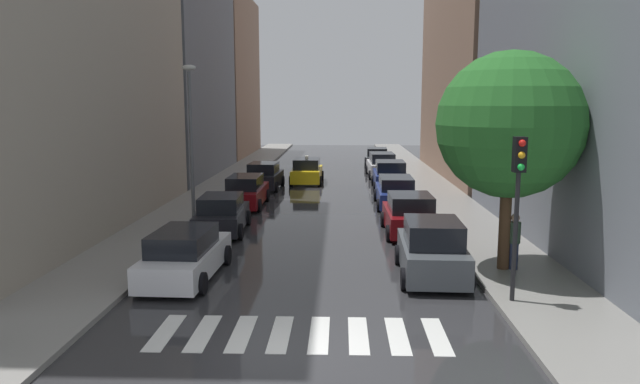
# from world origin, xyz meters

# --- Properties ---
(ground_plane) EXTENTS (28.00, 72.00, 0.04)m
(ground_plane) POSITION_xyz_m (0.00, 24.00, -0.02)
(ground_plane) COLOR #2D2D30
(sidewalk_left) EXTENTS (3.00, 72.00, 0.15)m
(sidewalk_left) POSITION_xyz_m (-6.50, 24.00, 0.07)
(sidewalk_left) COLOR gray
(sidewalk_left) RESTS_ON ground
(sidewalk_right) EXTENTS (3.00, 72.00, 0.15)m
(sidewalk_right) POSITION_xyz_m (6.50, 24.00, 0.07)
(sidewalk_right) COLOR gray
(sidewalk_right) RESTS_ON ground
(crosswalk_stripes) EXTENTS (6.75, 2.20, 0.01)m
(crosswalk_stripes) POSITION_xyz_m (0.00, 1.26, 0.01)
(crosswalk_stripes) COLOR silver
(crosswalk_stripes) RESTS_ON ground
(building_left_mid) EXTENTS (6.00, 15.66, 20.40)m
(building_left_mid) POSITION_xyz_m (-11.00, 30.19, 10.20)
(building_left_mid) COLOR slate
(building_left_mid) RESTS_ON ground
(building_left_far) EXTENTS (6.00, 14.73, 15.37)m
(building_left_far) POSITION_xyz_m (-11.00, 45.93, 7.68)
(building_left_far) COLOR #8C6B56
(building_left_far) RESTS_ON ground
(building_right_mid) EXTENTS (6.00, 20.01, 23.22)m
(building_right_mid) POSITION_xyz_m (11.00, 30.85, 11.61)
(building_right_mid) COLOR #8C6B56
(building_right_mid) RESTS_ON ground
(parked_car_left_nearest) EXTENTS (2.12, 4.67, 1.54)m
(parked_car_left_nearest) POSITION_xyz_m (-3.77, 5.46, 0.73)
(parked_car_left_nearest) COLOR silver
(parked_car_left_nearest) RESTS_ON ground
(parked_car_left_second) EXTENTS (2.14, 4.22, 1.56)m
(parked_car_left_second) POSITION_xyz_m (-3.93, 11.77, 0.73)
(parked_car_left_second) COLOR black
(parked_car_left_second) RESTS_ON ground
(parked_car_left_third) EXTENTS (1.99, 4.74, 1.60)m
(parked_car_left_third) POSITION_xyz_m (-3.92, 17.78, 0.75)
(parked_car_left_third) COLOR maroon
(parked_car_left_third) RESTS_ON ground
(parked_car_left_fourth) EXTENTS (2.21, 4.14, 1.63)m
(parked_car_left_fourth) POSITION_xyz_m (-3.77, 23.79, 0.76)
(parked_car_left_fourth) COLOR black
(parked_car_left_fourth) RESTS_ON ground
(parked_car_right_nearest) EXTENTS (2.14, 4.10, 1.80)m
(parked_car_right_nearest) POSITION_xyz_m (3.72, 5.86, 0.83)
(parked_car_right_nearest) COLOR #474C51
(parked_car_right_nearest) RESTS_ON ground
(parked_car_right_second) EXTENTS (2.14, 4.10, 1.65)m
(parked_car_right_second) POSITION_xyz_m (3.73, 11.74, 0.77)
(parked_car_right_second) COLOR maroon
(parked_car_right_second) RESTS_ON ground
(parked_car_right_third) EXTENTS (2.09, 4.78, 1.55)m
(parked_car_right_third) POSITION_xyz_m (3.73, 18.02, 0.73)
(parked_car_right_third) COLOR navy
(parked_car_right_third) RESTS_ON ground
(parked_car_right_fourth) EXTENTS (2.17, 4.34, 1.74)m
(parked_car_right_fourth) POSITION_xyz_m (3.94, 24.05, 0.81)
(parked_car_right_fourth) COLOR navy
(parked_car_right_fourth) RESTS_ON ground
(parked_car_right_fifth) EXTENTS (2.14, 4.82, 1.72)m
(parked_car_right_fifth) POSITION_xyz_m (3.84, 29.87, 0.80)
(parked_car_right_fifth) COLOR silver
(parked_car_right_fifth) RESTS_ON ground
(parked_car_right_sixth) EXTENTS (2.15, 4.32, 1.56)m
(parked_car_right_sixth) POSITION_xyz_m (3.88, 36.23, 0.74)
(parked_car_right_sixth) COLOR #474C51
(parked_car_right_sixth) RESTS_ON ground
(taxi_midroad) EXTENTS (2.11, 4.33, 1.81)m
(taxi_midroad) POSITION_xyz_m (-1.29, 26.49, 0.76)
(taxi_midroad) COLOR yellow
(taxi_midroad) RESTS_ON ground
(pedestrian_near_tree) EXTENTS (0.36, 0.36, 1.75)m
(pedestrian_near_tree) POSITION_xyz_m (6.32, 6.32, 1.07)
(pedestrian_near_tree) COLOR navy
(pedestrian_near_tree) RESTS_ON sidewalk_right
(street_tree_right) EXTENTS (4.44, 4.44, 6.70)m
(street_tree_right) POSITION_xyz_m (6.02, 6.37, 4.62)
(street_tree_right) COLOR #513823
(street_tree_right) RESTS_ON sidewalk_right
(traffic_light_right_corner) EXTENTS (0.30, 0.42, 4.30)m
(traffic_light_right_corner) POSITION_xyz_m (5.45, 3.35, 3.29)
(traffic_light_right_corner) COLOR black
(traffic_light_right_corner) RESTS_ON sidewalk_right
(lamp_post_left) EXTENTS (0.60, 0.28, 6.71)m
(lamp_post_left) POSITION_xyz_m (-5.55, 13.55, 4.03)
(lamp_post_left) COLOR #595B60
(lamp_post_left) RESTS_ON sidewalk_left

